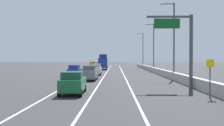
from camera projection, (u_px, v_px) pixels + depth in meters
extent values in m
plane|color=#2D2D30|center=(116.00, 71.00, 66.51)|extent=(320.00, 320.00, 0.00)
cube|color=silver|center=(90.00, 73.00, 57.59)|extent=(0.16, 130.00, 0.00)
cube|color=silver|center=(106.00, 73.00, 57.54)|extent=(0.16, 130.00, 0.00)
cube|color=silver|center=(123.00, 73.00, 57.49)|extent=(0.16, 130.00, 0.00)
cube|color=#B2ADA3|center=(169.00, 75.00, 42.40)|extent=(0.60, 120.00, 1.10)
cylinder|color=#47474C|center=(191.00, 52.00, 27.65)|extent=(0.36, 0.36, 7.50)
cube|color=#47474C|center=(169.00, 17.00, 27.62)|extent=(4.50, 0.20, 0.20)
cube|color=#0C5923|center=(167.00, 24.00, 27.52)|extent=(2.60, 0.10, 1.00)
cylinder|color=#4C4C51|center=(210.00, 83.00, 21.25)|extent=(0.10, 0.10, 2.40)
cube|color=yellow|center=(210.00, 63.00, 21.18)|extent=(0.60, 0.04, 0.60)
cylinder|color=#4C4C51|center=(174.00, 41.00, 40.73)|extent=(0.24, 0.24, 11.36)
cube|color=#4C4C51|center=(168.00, 4.00, 40.64)|extent=(1.80, 0.12, 0.12)
sphere|color=beige|center=(162.00, 4.00, 40.66)|extent=(0.44, 0.44, 0.44)
cylinder|color=#4C4C51|center=(154.00, 48.00, 65.50)|extent=(0.24, 0.24, 11.36)
cube|color=#4C4C51|center=(150.00, 24.00, 65.42)|extent=(1.80, 0.12, 0.12)
sphere|color=beige|center=(146.00, 24.00, 65.43)|extent=(0.44, 0.44, 0.44)
cylinder|color=#4C4C51|center=(143.00, 50.00, 90.28)|extent=(0.24, 0.24, 11.36)
cube|color=#4C4C51|center=(140.00, 34.00, 90.20)|extent=(1.80, 0.12, 0.12)
sphere|color=beige|center=(137.00, 34.00, 90.21)|extent=(0.44, 0.44, 0.44)
cube|color=white|center=(96.00, 70.00, 50.27)|extent=(1.89, 4.32, 1.15)
cube|color=#96969E|center=(96.00, 65.00, 49.83)|extent=(1.64, 1.95, 0.60)
cylinder|color=black|center=(92.00, 73.00, 51.98)|extent=(0.23, 0.68, 0.68)
cylinder|color=black|center=(101.00, 73.00, 51.98)|extent=(0.23, 0.68, 0.68)
cylinder|color=black|center=(91.00, 74.00, 48.58)|extent=(0.23, 0.68, 0.68)
cylinder|color=black|center=(100.00, 74.00, 48.58)|extent=(0.23, 0.68, 0.68)
cube|color=slate|center=(90.00, 74.00, 37.90)|extent=(1.88, 4.55, 1.17)
cube|color=#4D505A|center=(90.00, 68.00, 37.43)|extent=(1.63, 2.06, 0.60)
cylinder|color=black|center=(86.00, 77.00, 39.74)|extent=(0.23, 0.68, 0.68)
cylinder|color=black|center=(97.00, 77.00, 39.70)|extent=(0.23, 0.68, 0.68)
cylinder|color=black|center=(82.00, 79.00, 36.13)|extent=(0.23, 0.68, 0.68)
cylinder|color=black|center=(95.00, 79.00, 36.08)|extent=(0.23, 0.68, 0.68)
cube|color=#196033|center=(73.00, 84.00, 23.44)|extent=(1.96, 4.57, 1.02)
cube|color=#1C4633|center=(72.00, 75.00, 22.97)|extent=(1.68, 2.07, 0.60)
cylinder|color=black|center=(66.00, 88.00, 25.25)|extent=(0.23, 0.68, 0.68)
cylinder|color=black|center=(85.00, 88.00, 25.27)|extent=(0.23, 0.68, 0.68)
cylinder|color=black|center=(59.00, 93.00, 21.62)|extent=(0.23, 0.68, 0.68)
cylinder|color=black|center=(81.00, 93.00, 21.64)|extent=(0.23, 0.68, 0.68)
cube|color=#B7B7BC|center=(97.00, 65.00, 91.88)|extent=(1.82, 4.05, 0.98)
cube|color=gray|center=(97.00, 63.00, 91.47)|extent=(1.58, 1.83, 0.60)
cylinder|color=black|center=(95.00, 66.00, 93.45)|extent=(0.23, 0.68, 0.68)
cylinder|color=black|center=(100.00, 66.00, 93.45)|extent=(0.23, 0.68, 0.68)
cylinder|color=black|center=(95.00, 67.00, 90.33)|extent=(0.23, 0.68, 0.68)
cylinder|color=black|center=(99.00, 67.00, 90.33)|extent=(0.23, 0.68, 0.68)
cube|color=gold|center=(93.00, 66.00, 80.82)|extent=(1.89, 4.73, 1.16)
cube|color=olive|center=(93.00, 63.00, 80.34)|extent=(1.63, 2.14, 0.60)
cylinder|color=black|center=(91.00, 67.00, 82.73)|extent=(0.23, 0.68, 0.68)
cylinder|color=black|center=(96.00, 67.00, 82.73)|extent=(0.23, 0.68, 0.68)
cylinder|color=black|center=(90.00, 68.00, 78.93)|extent=(0.23, 0.68, 0.68)
cylinder|color=black|center=(96.00, 68.00, 78.93)|extent=(0.23, 0.68, 0.68)
cube|color=#1E389E|center=(75.00, 72.00, 43.66)|extent=(1.79, 4.71, 1.08)
cube|color=navy|center=(74.00, 67.00, 43.18)|extent=(1.54, 2.13, 0.60)
cylinder|color=black|center=(72.00, 75.00, 45.58)|extent=(0.23, 0.68, 0.68)
cylinder|color=black|center=(81.00, 75.00, 45.54)|extent=(0.23, 0.68, 0.68)
cylinder|color=black|center=(68.00, 76.00, 41.80)|extent=(0.23, 0.68, 0.68)
cylinder|color=black|center=(78.00, 76.00, 41.76)|extent=(0.23, 0.68, 0.68)
cube|color=navy|center=(103.00, 63.00, 75.43)|extent=(2.63, 8.49, 2.62)
cube|color=navy|center=(103.00, 56.00, 77.26)|extent=(2.16, 1.91, 1.10)
cylinder|color=black|center=(99.00, 67.00, 78.95)|extent=(0.25, 1.01, 1.00)
cylinder|color=black|center=(107.00, 67.00, 78.98)|extent=(0.25, 1.01, 1.00)
cylinder|color=black|center=(98.00, 68.00, 71.93)|extent=(0.25, 1.01, 1.00)
cylinder|color=black|center=(107.00, 68.00, 71.96)|extent=(0.25, 1.01, 1.00)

